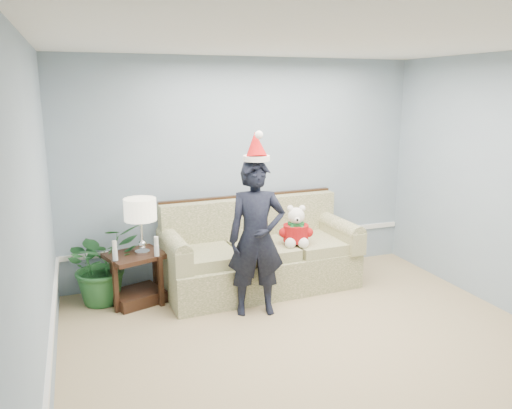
{
  "coord_description": "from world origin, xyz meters",
  "views": [
    {
      "loc": [
        -1.95,
        -3.29,
        2.32
      ],
      "look_at": [
        -0.19,
        1.55,
        1.13
      ],
      "focal_mm": 35.0,
      "sensor_mm": 36.0,
      "label": 1
    }
  ],
  "objects_px": {
    "side_table": "(137,283)",
    "table_lamp": "(140,212)",
    "sofa": "(259,256)",
    "houseplant": "(102,263)",
    "man": "(256,238)",
    "teddy_bear": "(296,231)"
  },
  "relations": [
    {
      "from": "table_lamp",
      "to": "houseplant",
      "type": "height_order",
      "value": "table_lamp"
    },
    {
      "from": "sofa",
      "to": "man",
      "type": "height_order",
      "value": "man"
    },
    {
      "from": "sofa",
      "to": "table_lamp",
      "type": "height_order",
      "value": "table_lamp"
    },
    {
      "from": "houseplant",
      "to": "sofa",
      "type": "bearing_deg",
      "value": -4.82
    },
    {
      "from": "sofa",
      "to": "side_table",
      "type": "distance_m",
      "value": 1.45
    },
    {
      "from": "sofa",
      "to": "teddy_bear",
      "type": "relative_size",
      "value": 4.78
    },
    {
      "from": "sofa",
      "to": "table_lamp",
      "type": "bearing_deg",
      "value": 178.5
    },
    {
      "from": "table_lamp",
      "to": "houseplant",
      "type": "relative_size",
      "value": 0.69
    },
    {
      "from": "man",
      "to": "teddy_bear",
      "type": "distance_m",
      "value": 0.78
    },
    {
      "from": "sofa",
      "to": "houseplant",
      "type": "relative_size",
      "value": 2.56
    },
    {
      "from": "side_table",
      "to": "table_lamp",
      "type": "relative_size",
      "value": 1.16
    },
    {
      "from": "sofa",
      "to": "teddy_bear",
      "type": "height_order",
      "value": "sofa"
    },
    {
      "from": "teddy_bear",
      "to": "man",
      "type": "bearing_deg",
      "value": -128.65
    },
    {
      "from": "sofa",
      "to": "houseplant",
      "type": "height_order",
      "value": "sofa"
    },
    {
      "from": "side_table",
      "to": "man",
      "type": "xyz_separation_m",
      "value": [
        1.16,
        -0.69,
        0.6
      ]
    },
    {
      "from": "teddy_bear",
      "to": "table_lamp",
      "type": "bearing_deg",
      "value": -169.73
    },
    {
      "from": "table_lamp",
      "to": "teddy_bear",
      "type": "bearing_deg",
      "value": -7.62
    },
    {
      "from": "table_lamp",
      "to": "teddy_bear",
      "type": "height_order",
      "value": "table_lamp"
    },
    {
      "from": "side_table",
      "to": "houseplant",
      "type": "distance_m",
      "value": 0.44
    },
    {
      "from": "side_table",
      "to": "teddy_bear",
      "type": "bearing_deg",
      "value": -8.14
    },
    {
      "from": "houseplant",
      "to": "teddy_bear",
      "type": "distance_m",
      "value": 2.21
    },
    {
      "from": "houseplant",
      "to": "man",
      "type": "height_order",
      "value": "man"
    }
  ]
}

